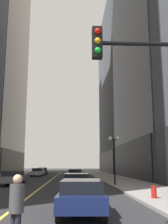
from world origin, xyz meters
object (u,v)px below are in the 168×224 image
Objects in this scene: car_silver at (38,172)px; fire_hydrant_right at (154,193)px; car_green at (76,183)px; car_grey at (12,177)px; car_navy at (82,196)px; car_black at (43,171)px; car_yellow at (75,174)px; street_lamp_right_mid at (114,149)px; pedestrian_with_orange_bag at (17,206)px.

car_silver is 5.64× the size of fire_hydrant_right.
car_green is at bearing 137.40° from fire_hydrant_right.
car_navy is at bearing -68.91° from car_grey.
car_green and car_grey have the same top height.
car_black is (-5.89, 35.65, 0.00)m from car_green.
car_navy is 7.53m from car_green.
car_grey is (-5.80, 7.72, 0.00)m from car_green.
fire_hydrant_right is (3.90, -21.58, -0.32)m from car_yellow.
car_black is 40.61m from fire_hydrant_right.
car_grey is 11.76m from car_yellow.
street_lamp_right_mid reaches higher than car_black.
pedestrian_with_orange_bag is at bearing -111.36° from car_navy.
street_lamp_right_mid reaches higher than car_grey.
fire_hydrant_right is at bearing -87.09° from street_lamp_right_mid.
car_black is at bearing 97.87° from car_navy.
car_navy and car_yellow have the same top height.
car_grey is at bearing 170.22° from street_lamp_right_mid.
pedestrian_with_orange_bag is at bearing -97.65° from car_green.
car_silver is at bearing 96.15° from pedestrian_with_orange_bag.
pedestrian_with_orange_bag is 2.09× the size of fire_hydrant_right.
car_silver is (-5.85, 34.59, 0.00)m from car_navy.
pedestrian_with_orange_bag is at bearing -93.35° from car_yellow.
car_green is 9.65m from car_grey.
fire_hydrant_right is at bearing 43.73° from car_navy.
fire_hydrant_right is (9.94, -39.38, -0.32)m from car_black.
fire_hydrant_right is (4.05, -3.73, -0.32)m from car_green.
car_grey is 0.89× the size of car_yellow.
car_grey is at bearing -89.82° from car_black.
car_navy and car_grey have the same top height.
car_silver is (0.03, 19.35, 0.00)m from car_grey.
car_green is 27.67m from car_silver.
pedestrian_with_orange_bag is (4.31, -47.42, 0.25)m from car_black.
pedestrian_with_orange_bag reaches higher than fire_hydrant_right.
car_yellow is at bearing 100.25° from fire_hydrant_right.
pedestrian_with_orange_bag is at bearing -77.79° from car_grey.
street_lamp_right_mid is 10.25m from fire_hydrant_right.
car_grey is at bearing 130.73° from fire_hydrant_right.
car_green is (-0.08, 7.53, 0.00)m from car_navy.
car_grey is at bearing 102.21° from pedestrian_with_orange_bag.
pedestrian_with_orange_bag reaches higher than car_green.
car_navy is 4.57m from pedestrian_with_orange_bag.
car_yellow is (0.07, 25.38, 0.00)m from car_navy.
street_lamp_right_mid is (9.35, -1.61, 2.54)m from car_grey.
car_silver is at bearing 122.74° from car_yellow.
car_silver is 1.02× the size of street_lamp_right_mid.
car_black is at bearing 104.16° from fire_hydrant_right.
car_green is at bearing 82.35° from pedestrian_with_orange_bag.
pedestrian_with_orange_bag is (4.22, -19.49, 0.25)m from car_grey.
car_silver is at bearing 99.60° from car_navy.
car_navy is 14.29m from street_lamp_right_mid.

